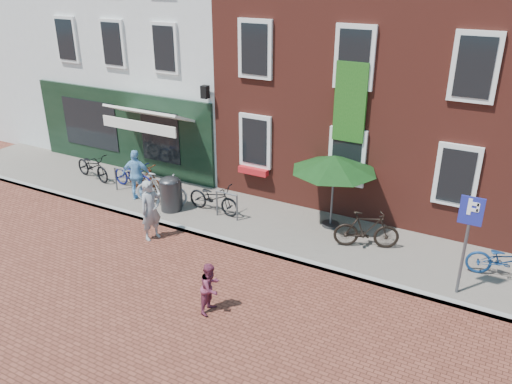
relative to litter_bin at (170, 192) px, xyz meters
The scene contains 18 objects.
ground 1.71m from the litter_bin, 33.14° to the right, with size 80.00×80.00×0.00m, color brown.
sidewalk 2.48m from the litter_bin, 15.59° to the left, with size 24.00×3.00×0.10m, color slate.
building_stucco 8.11m from the litter_bin, 120.98° to the left, with size 8.00×8.00×9.00m, color silver.
building_brick_mid 8.20m from the litter_bin, 61.69° to the left, with size 6.00×8.00×10.00m, color maroon.
filler_left 13.32m from the litter_bin, 151.23° to the left, with size 7.00×8.00×9.00m, color silver.
litter_bin is the anchor object (origin of this frame).
parking_sign 8.56m from the litter_bin, ahead, with size 0.50×0.08×2.43m.
parasol 5.10m from the litter_bin, 16.07° to the left, with size 2.42×2.42×2.26m.
woman 1.66m from the litter_bin, 70.82° to the right, with size 0.63×0.41×1.73m, color gray.
boy 5.21m from the litter_bin, 43.07° to the right, with size 0.58×0.45×1.19m, color #7D2F48.
cafe_person 1.44m from the litter_bin, behind, with size 0.97×0.40×1.65m, color #78B8E8.
bicycle_0 4.02m from the litter_bin, 169.73° to the left, with size 0.62×1.78×0.93m, color black.
bicycle_1 1.79m from the litter_bin, 156.72° to the left, with size 0.49×1.73×1.04m, color #582411.
bicycle_2 2.26m from the litter_bin, 160.87° to the left, with size 0.62×1.78×0.93m, color #0D1153.
bicycle_3 0.53m from the litter_bin, 160.30° to the left, with size 0.49×1.73×1.04m, color #9FA0A2.
bicycle_4 1.35m from the litter_bin, 22.34° to the left, with size 0.62×1.78×0.93m, color black.
bicycle_5 6.01m from the litter_bin, ahead, with size 0.49×1.73×1.04m, color black.
bicycle_6 9.39m from the litter_bin, ahead, with size 0.62×1.78×0.93m, color navy.
Camera 1 is at (7.89, -10.50, 7.04)m, focal length 36.17 mm.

